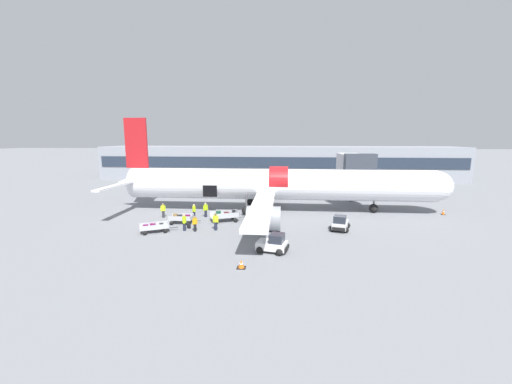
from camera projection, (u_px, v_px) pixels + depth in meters
name	position (u px, v px, depth m)	size (l,w,h in m)	color
ground_plane	(270.00, 222.00, 34.14)	(500.00, 500.00, 0.00)	slate
terminal_strip	(277.00, 162.00, 71.34)	(78.89, 11.09, 7.15)	gray
jet_bridge_stub	(354.00, 166.00, 43.34)	(3.86, 9.94, 7.03)	#4C4C51
airplane	(275.00, 185.00, 38.81)	(41.35, 33.75, 11.48)	silver
baggage_tug_lead	(340.00, 224.00, 30.88)	(2.27, 2.90, 1.53)	silver
baggage_tug_mid	(273.00, 244.00, 24.97)	(2.71, 2.29, 1.50)	white
baggage_cart_loading	(182.00, 219.00, 33.43)	(3.36, 1.96, 1.01)	#B7BABF
baggage_cart_queued	(226.00, 216.00, 34.27)	(3.90, 2.67, 1.13)	#B7BABF
baggage_cart_empty	(155.00, 228.00, 30.27)	(3.51, 2.46, 0.86)	#B7BABF
ground_crew_loader_a	(163.00, 210.00, 35.78)	(0.56, 0.51, 1.66)	#2D2D33
ground_crew_loader_b	(206.00, 210.00, 36.00)	(0.54, 0.53, 1.67)	#1E2338
ground_crew_driver	(194.00, 211.00, 35.51)	(0.52, 0.52, 1.63)	#1E2338
ground_crew_supervisor	(184.00, 222.00, 30.64)	(0.43, 0.58, 1.66)	#1E2338
ground_crew_helper	(216.00, 221.00, 30.83)	(0.60, 0.44, 1.71)	#1E2338
ground_crew_marshal	(195.00, 223.00, 30.44)	(0.50, 0.50, 1.55)	black
suitcase_on_tarmac_upright	(189.00, 226.00, 31.57)	(0.43, 0.38, 0.58)	black
safety_cone_nose	(443.00, 212.00, 37.22)	(0.47, 0.47, 0.69)	black
safety_cone_engine_left	(241.00, 264.00, 21.89)	(0.63, 0.63, 0.58)	black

